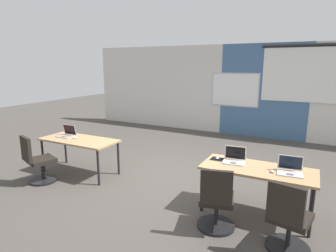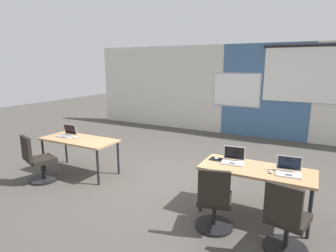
# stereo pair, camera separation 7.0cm
# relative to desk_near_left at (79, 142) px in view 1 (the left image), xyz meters

# --- Properties ---
(ground_plane) EXTENTS (24.00, 24.00, 0.00)m
(ground_plane) POSITION_rel_desk_near_left_xyz_m (1.75, 0.60, -0.66)
(ground_plane) COLOR #47423D
(back_wall_assembly) EXTENTS (10.00, 0.27, 2.80)m
(back_wall_assembly) POSITION_rel_desk_near_left_xyz_m (1.79, 4.80, 0.75)
(back_wall_assembly) COLOR silver
(back_wall_assembly) RESTS_ON ground
(desk_near_left) EXTENTS (1.60, 0.70, 0.72)m
(desk_near_left) POSITION_rel_desk_near_left_xyz_m (0.00, 0.00, 0.00)
(desk_near_left) COLOR tan
(desk_near_left) RESTS_ON ground
(desk_near_right) EXTENTS (1.60, 0.70, 0.72)m
(desk_near_right) POSITION_rel_desk_near_left_xyz_m (3.50, 0.00, 0.00)
(desk_near_right) COLOR tan
(desk_near_right) RESTS_ON ground
(laptop_near_right_end) EXTENTS (0.36, 0.31, 0.23)m
(laptop_near_right_end) POSITION_rel_desk_near_left_xyz_m (3.93, 0.00, 0.11)
(laptop_near_right_end) COLOR silver
(laptop_near_right_end) RESTS_ON desk_near_right
(mouse_near_right_end) EXTENTS (0.09, 0.11, 0.03)m
(mouse_near_right_end) POSITION_rel_desk_near_left_xyz_m (3.71, -0.08, 0.08)
(mouse_near_right_end) COLOR #B2B2B7
(mouse_near_right_end) RESTS_ON desk_near_right
(chair_near_right_end) EXTENTS (0.52, 0.58, 0.92)m
(chair_near_right_end) POSITION_rel_desk_near_left_xyz_m (4.00, -0.75, -0.28)
(chair_near_right_end) COLOR black
(chair_near_right_end) RESTS_ON ground
(laptop_near_left_end) EXTENTS (0.34, 0.28, 0.23)m
(laptop_near_left_end) POSITION_rel_desk_near_left_xyz_m (-0.39, 0.05, 0.11)
(laptop_near_left_end) COLOR #9E9EA3
(laptop_near_left_end) RESTS_ON desk_near_left
(mouse_near_left_end) EXTENTS (0.07, 0.11, 0.03)m
(mouse_near_left_end) POSITION_rel_desk_near_left_xyz_m (-0.11, 0.01, 0.08)
(mouse_near_left_end) COLOR #B2B2B7
(mouse_near_left_end) RESTS_ON desk_near_left
(chair_near_left_end) EXTENTS (0.55, 0.61, 0.92)m
(chair_near_left_end) POSITION_rel_desk_near_left_xyz_m (-0.36, -0.72, -0.28)
(chair_near_left_end) COLOR black
(chair_near_left_end) RESTS_ON ground
(laptop_near_right_inner) EXTENTS (0.35, 0.30, 0.24)m
(laptop_near_right_inner) POSITION_rel_desk_near_left_xyz_m (3.13, 0.09, 0.11)
(laptop_near_right_inner) COLOR silver
(laptop_near_right_inner) RESTS_ON desk_near_right
(mousepad_near_right_inner) EXTENTS (0.22, 0.19, 0.00)m
(mousepad_near_right_inner) POSITION_rel_desk_near_left_xyz_m (2.86, 0.11, 0.06)
(mousepad_near_right_inner) COLOR black
(mousepad_near_right_inner) RESTS_ON desk_near_right
(mouse_near_right_inner) EXTENTS (0.07, 0.11, 0.03)m
(mouse_near_right_inner) POSITION_rel_desk_near_left_xyz_m (2.86, 0.11, 0.08)
(mouse_near_right_inner) COLOR #B2B2B7
(mouse_near_right_inner) RESTS_ON mousepad_near_right_inner
(chair_near_right_inner) EXTENTS (0.53, 0.59, 0.92)m
(chair_near_right_inner) POSITION_rel_desk_near_left_xyz_m (3.11, -0.69, -0.28)
(chair_near_right_inner) COLOR black
(chair_near_right_inner) RESTS_ON ground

